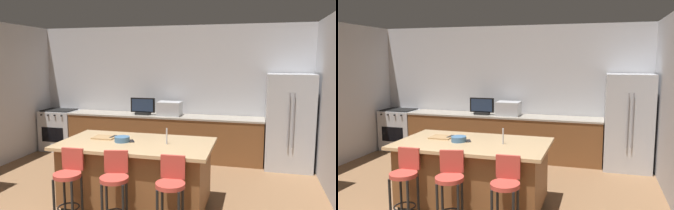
# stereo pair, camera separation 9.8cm
# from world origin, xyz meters

# --- Properties ---
(wall_back) EXTENTS (6.40, 0.12, 2.78)m
(wall_back) POSITION_xyz_m (0.00, 4.59, 1.39)
(wall_back) COLOR #BCBCC1
(wall_back) RESTS_ON ground_plane
(counter_back) EXTENTS (4.14, 0.62, 0.91)m
(counter_back) POSITION_xyz_m (-0.04, 4.21, 0.46)
(counter_back) COLOR brown
(counter_back) RESTS_ON ground_plane
(kitchen_island) EXTENTS (2.11, 1.15, 0.93)m
(kitchen_island) POSITION_xyz_m (0.26, 1.78, 0.48)
(kitchen_island) COLOR black
(kitchen_island) RESTS_ON ground_plane
(refrigerator) EXTENTS (0.85, 0.77, 1.80)m
(refrigerator) POSITION_xyz_m (2.46, 4.14, 0.90)
(refrigerator) COLOR #B7BABF
(refrigerator) RESTS_ON ground_plane
(range_oven) EXTENTS (0.77, 0.63, 0.93)m
(range_oven) POSITION_xyz_m (-2.50, 4.21, 0.46)
(range_oven) COLOR #B7BABF
(range_oven) RESTS_ON ground_plane
(microwave) EXTENTS (0.48, 0.36, 0.29)m
(microwave) POSITION_xyz_m (0.11, 4.21, 1.05)
(microwave) COLOR #B7BABF
(microwave) RESTS_ON counter_back
(tv_monitor) EXTENTS (0.53, 0.16, 0.36)m
(tv_monitor) POSITION_xyz_m (-0.46, 4.16, 1.07)
(tv_monitor) COLOR black
(tv_monitor) RESTS_ON counter_back
(sink_faucet_back) EXTENTS (0.02, 0.02, 0.24)m
(sink_faucet_back) POSITION_xyz_m (-0.10, 4.31, 1.03)
(sink_faucet_back) COLOR #B2B2B7
(sink_faucet_back) RESTS_ON counter_back
(sink_faucet_island) EXTENTS (0.02, 0.02, 0.22)m
(sink_faucet_island) POSITION_xyz_m (0.69, 1.78, 1.04)
(sink_faucet_island) COLOR #B2B2B7
(sink_faucet_island) RESTS_ON kitchen_island
(bar_stool_left) EXTENTS (0.34, 0.34, 0.96)m
(bar_stool_left) POSITION_xyz_m (-0.38, 1.09, 0.57)
(bar_stool_left) COLOR #B23D33
(bar_stool_left) RESTS_ON ground_plane
(bar_stool_center) EXTENTS (0.35, 0.37, 0.98)m
(bar_stool_center) POSITION_xyz_m (0.25, 1.05, 0.59)
(bar_stool_center) COLOR #B23D33
(bar_stool_center) RESTS_ON ground_plane
(bar_stool_right) EXTENTS (0.34, 0.34, 0.97)m
(bar_stool_right) POSITION_xyz_m (0.93, 1.07, 0.58)
(bar_stool_right) COLOR #B23D33
(bar_stool_right) RESTS_ON ground_plane
(fruit_bowl) EXTENTS (0.21, 0.21, 0.07)m
(fruit_bowl) POSITION_xyz_m (0.06, 1.75, 0.97)
(fruit_bowl) COLOR #3F668C
(fruit_bowl) RESTS_ON kitchen_island
(cell_phone) EXTENTS (0.13, 0.17, 0.01)m
(cell_phone) POSITION_xyz_m (0.17, 1.81, 0.94)
(cell_phone) COLOR black
(cell_phone) RESTS_ON kitchen_island
(tv_remote) EXTENTS (0.06, 0.17, 0.02)m
(tv_remote) POSITION_xyz_m (-0.16, 1.95, 0.94)
(tv_remote) COLOR black
(tv_remote) RESTS_ON kitchen_island
(cutting_board) EXTENTS (0.32, 0.25, 0.02)m
(cutting_board) POSITION_xyz_m (-0.28, 1.90, 0.94)
(cutting_board) COLOR #A87F51
(cutting_board) RESTS_ON kitchen_island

